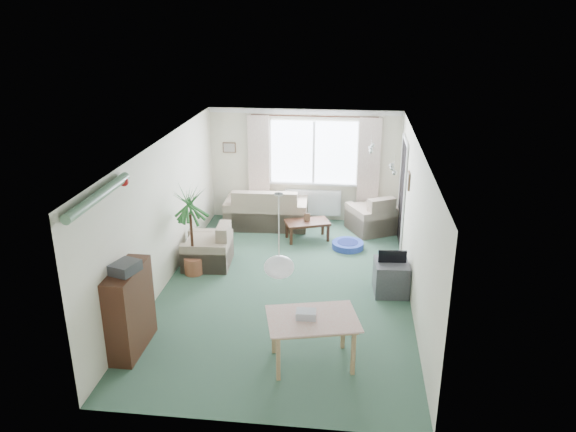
# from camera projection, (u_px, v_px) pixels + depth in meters

# --- Properties ---
(ground) EXTENTS (6.50, 6.50, 0.00)m
(ground) POSITION_uv_depth(u_px,v_px,m) (286.00, 287.00, 9.26)
(ground) COLOR #325341
(window) EXTENTS (1.80, 0.03, 1.30)m
(window) POSITION_uv_depth(u_px,v_px,m) (314.00, 152.00, 11.72)
(window) COLOR white
(curtain_rod) EXTENTS (2.60, 0.03, 0.03)m
(curtain_rod) POSITION_uv_depth(u_px,v_px,m) (314.00, 116.00, 11.38)
(curtain_rod) COLOR black
(curtain_left) EXTENTS (0.45, 0.08, 2.00)m
(curtain_left) POSITION_uv_depth(u_px,v_px,m) (259.00, 162.00, 11.84)
(curtain_left) COLOR beige
(curtain_right) EXTENTS (0.45, 0.08, 2.00)m
(curtain_right) POSITION_uv_depth(u_px,v_px,m) (369.00, 166.00, 11.58)
(curtain_right) COLOR beige
(radiator) EXTENTS (1.20, 0.10, 0.55)m
(radiator) POSITION_uv_depth(u_px,v_px,m) (313.00, 202.00, 12.07)
(radiator) COLOR white
(doorway) EXTENTS (0.03, 0.95, 2.00)m
(doorway) POSITION_uv_depth(u_px,v_px,m) (402.00, 193.00, 10.74)
(doorway) COLOR black
(pendant_lamp) EXTENTS (0.36, 0.36, 0.36)m
(pendant_lamp) POSITION_uv_depth(u_px,v_px,m) (279.00, 267.00, 6.58)
(pendant_lamp) COLOR white
(tinsel_garland) EXTENTS (1.60, 1.60, 0.12)m
(tinsel_garland) POSITION_uv_depth(u_px,v_px,m) (99.00, 196.00, 6.54)
(tinsel_garland) COLOR #196626
(bauble_cluster_a) EXTENTS (0.20, 0.20, 0.20)m
(bauble_cluster_a) POSITION_uv_depth(u_px,v_px,m) (371.00, 145.00, 9.18)
(bauble_cluster_a) COLOR silver
(bauble_cluster_b) EXTENTS (0.20, 0.20, 0.20)m
(bauble_cluster_b) POSITION_uv_depth(u_px,v_px,m) (394.00, 165.00, 8.03)
(bauble_cluster_b) COLOR silver
(wall_picture_back) EXTENTS (0.28, 0.03, 0.22)m
(wall_picture_back) POSITION_uv_depth(u_px,v_px,m) (229.00, 147.00, 11.90)
(wall_picture_back) COLOR brown
(wall_picture_right) EXTENTS (0.03, 0.24, 0.30)m
(wall_picture_right) POSITION_uv_depth(u_px,v_px,m) (409.00, 181.00, 9.62)
(wall_picture_right) COLOR brown
(sofa) EXTENTS (1.73, 0.97, 0.85)m
(sofa) POSITION_uv_depth(u_px,v_px,m) (266.00, 206.00, 11.76)
(sofa) COLOR beige
(sofa) RESTS_ON ground
(armchair_corner) EXTENTS (1.17, 1.15, 0.79)m
(armchair_corner) POSITION_uv_depth(u_px,v_px,m) (373.00, 212.00, 11.50)
(armchair_corner) COLOR beige
(armchair_corner) RESTS_ON ground
(armchair_left) EXTENTS (0.86, 0.90, 0.76)m
(armchair_left) POSITION_uv_depth(u_px,v_px,m) (207.00, 245.00, 9.98)
(armchair_left) COLOR tan
(armchair_left) RESTS_ON ground
(coffee_table) EXTENTS (0.96, 0.73, 0.38)m
(coffee_table) POSITION_uv_depth(u_px,v_px,m) (307.00, 230.00, 11.12)
(coffee_table) COLOR black
(coffee_table) RESTS_ON ground
(photo_frame) EXTENTS (0.12, 0.05, 0.16)m
(photo_frame) POSITION_uv_depth(u_px,v_px,m) (307.00, 217.00, 11.05)
(photo_frame) COLOR brown
(photo_frame) RESTS_ON coffee_table
(bookshelf) EXTENTS (0.33, 0.97, 1.18)m
(bookshelf) POSITION_uv_depth(u_px,v_px,m) (130.00, 310.00, 7.42)
(bookshelf) COLOR black
(bookshelf) RESTS_ON ground
(hifi_box) EXTENTS (0.37, 0.42, 0.14)m
(hifi_box) POSITION_uv_depth(u_px,v_px,m) (125.00, 268.00, 7.10)
(hifi_box) COLOR #333338
(hifi_box) RESTS_ON bookshelf
(houseplant) EXTENTS (0.69, 0.69, 1.59)m
(houseplant) POSITION_uv_depth(u_px,v_px,m) (191.00, 231.00, 9.48)
(houseplant) COLOR #215F20
(houseplant) RESTS_ON ground
(dining_table) EXTENTS (1.17, 0.92, 0.65)m
(dining_table) POSITION_uv_depth(u_px,v_px,m) (312.00, 341.00, 7.19)
(dining_table) COLOR tan
(dining_table) RESTS_ON ground
(gift_box) EXTENTS (0.26, 0.19, 0.12)m
(gift_box) POSITION_uv_depth(u_px,v_px,m) (306.00, 315.00, 7.06)
(gift_box) COLOR #B0B0BB
(gift_box) RESTS_ON dining_table
(tv_cube) EXTENTS (0.57, 0.62, 0.53)m
(tv_cube) POSITION_uv_depth(u_px,v_px,m) (391.00, 277.00, 9.02)
(tv_cube) COLOR #3A383E
(tv_cube) RESTS_ON ground
(pet_bed) EXTENTS (0.65, 0.65, 0.12)m
(pet_bed) POSITION_uv_depth(u_px,v_px,m) (348.00, 245.00, 10.76)
(pet_bed) COLOR navy
(pet_bed) RESTS_ON ground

